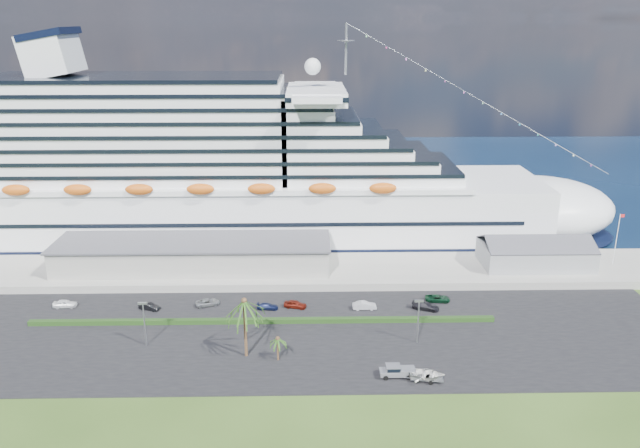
{
  "coord_description": "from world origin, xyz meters",
  "views": [
    {
      "loc": [
        0.78,
        -90.46,
        54.99
      ],
      "look_at": [
        3.13,
        30.0,
        15.2
      ],
      "focal_mm": 35.0,
      "sensor_mm": 36.0,
      "label": 1
    }
  ],
  "objects_px": {
    "cruise_ship": "(220,177)",
    "boat_trailer": "(427,375)",
    "pickup_truck": "(397,370)",
    "parked_car_3": "(268,306)"
  },
  "relations": [
    {
      "from": "cruise_ship",
      "to": "pickup_truck",
      "type": "bearing_deg",
      "value": -61.53
    },
    {
      "from": "cruise_ship",
      "to": "pickup_truck",
      "type": "height_order",
      "value": "cruise_ship"
    },
    {
      "from": "pickup_truck",
      "to": "boat_trailer",
      "type": "distance_m",
      "value": 4.83
    },
    {
      "from": "cruise_ship",
      "to": "boat_trailer",
      "type": "height_order",
      "value": "cruise_ship"
    },
    {
      "from": "parked_car_3",
      "to": "cruise_ship",
      "type": "bearing_deg",
      "value": 23.18
    },
    {
      "from": "parked_car_3",
      "to": "pickup_truck",
      "type": "distance_m",
      "value": 33.48
    },
    {
      "from": "cruise_ship",
      "to": "parked_car_3",
      "type": "height_order",
      "value": "cruise_ship"
    },
    {
      "from": "parked_car_3",
      "to": "pickup_truck",
      "type": "height_order",
      "value": "pickup_truck"
    },
    {
      "from": "cruise_ship",
      "to": "parked_car_3",
      "type": "distance_m",
      "value": 47.18
    },
    {
      "from": "parked_car_3",
      "to": "boat_trailer",
      "type": "height_order",
      "value": "boat_trailer"
    }
  ]
}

